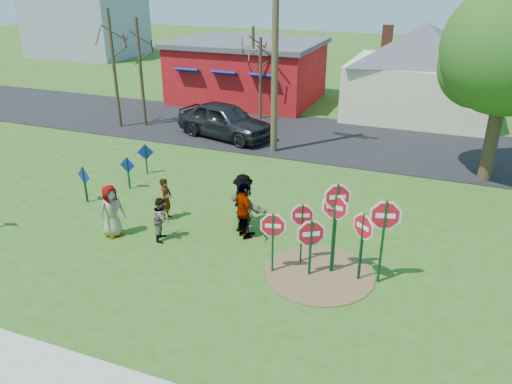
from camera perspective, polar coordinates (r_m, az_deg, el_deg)
ground at (r=17.07m, az=-6.66°, el=-4.52°), size 120.00×120.00×0.00m
sidewalk at (r=12.38m, az=-23.10°, el=-19.09°), size 22.00×1.80×0.08m
road at (r=26.94m, az=4.73°, el=6.50°), size 120.00×7.50×0.04m
dirt_patch at (r=14.86m, az=7.26°, el=-9.22°), size 3.20×3.20×0.03m
red_building at (r=34.21m, az=-0.96°, el=13.72°), size 9.40×7.69×3.90m
cream_house at (r=31.63m, az=18.37°, el=13.45°), size 9.40×9.40×6.50m
distant_building at (r=55.87m, az=-18.91°, el=18.66°), size 10.00×8.00×8.00m
stop_sign_a at (r=14.19m, az=1.94°, el=-4.39°), size 1.00×0.27×2.03m
stop_sign_b at (r=13.99m, az=9.22°, el=-1.59°), size 0.93×0.46×2.93m
stop_sign_c at (r=14.12m, az=8.95°, el=-2.71°), size 1.03×0.10×2.62m
stop_sign_d at (r=13.89m, az=14.49°, el=-3.32°), size 1.14×0.32×2.70m
stop_sign_e at (r=14.16m, az=6.29°, el=-5.13°), size 0.99×0.57×1.92m
stop_sign_f at (r=14.02m, az=12.11°, el=-4.41°), size 0.85×0.61×2.23m
stop_sign_g at (r=14.69m, az=5.29°, el=-3.25°), size 0.89×0.35×2.05m
blue_diamond_b at (r=19.81m, az=-19.02°, el=1.27°), size 0.70×0.24×1.43m
blue_diamond_c at (r=20.56m, az=-14.44°, el=2.53°), size 0.67×0.07×1.35m
blue_diamond_d at (r=21.96m, az=-12.49°, el=4.08°), size 0.66×0.28×1.34m
person_a at (r=17.02m, az=-16.20°, el=-2.09°), size 0.88×1.03×1.80m
person_b at (r=17.77m, az=-10.25°, el=-0.78°), size 0.45×0.61×1.54m
person_c at (r=16.48m, az=-10.70°, el=-3.02°), size 0.74×0.85×1.47m
person_d at (r=17.01m, az=-1.49°, el=-0.95°), size 1.27×1.38×1.86m
person_e at (r=16.18m, az=-1.39°, el=-2.19°), size 1.17×1.09×1.93m
person_f at (r=16.50m, az=-1.31°, el=-1.79°), size 1.78×1.28×1.86m
suv at (r=26.29m, az=-3.57°, el=8.19°), size 5.68×3.44×1.81m
utility_pole at (r=23.22m, az=2.21°, el=16.89°), size 2.43×0.37×9.92m
leafy_tree at (r=21.86m, az=27.20°, el=13.57°), size 5.57×5.08×7.91m
bare_tree_west at (r=28.51m, az=-13.18°, el=14.76°), size 1.80×1.80×5.87m
bare_tree_east at (r=30.37m, az=-0.33°, el=15.02°), size 1.80×1.80×5.16m
bare_tree_mid at (r=28.54m, az=-16.10°, el=15.07°), size 1.80×1.80×6.32m
bare_tree_extra at (r=29.30m, az=0.51°, el=14.08°), size 1.80×1.80×4.69m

